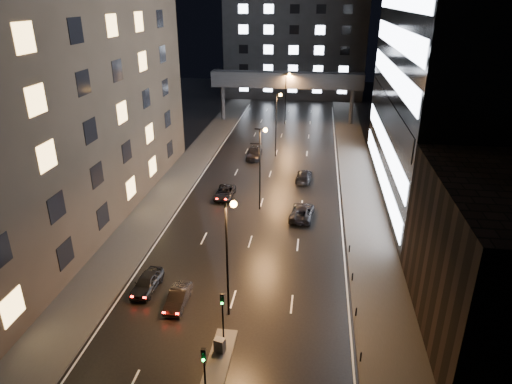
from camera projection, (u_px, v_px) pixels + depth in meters
ground at (270, 174)px, 66.15m from camera, size 160.00×160.00×0.00m
sidewalk_left at (177, 182)px, 63.10m from camera, size 5.00×110.00×0.15m
sidewalk_right at (360, 191)px, 60.03m from camera, size 5.00×110.00×0.15m
building_left at (37, 36)px, 46.43m from camera, size 15.00×48.00×40.00m
building_right_low at (500, 262)px, 33.10m from camera, size 10.00×18.00×12.00m
building_right_glass at (493, 8)px, 50.52m from camera, size 20.00×36.00×45.00m
building_far at (295, 45)px, 113.97m from camera, size 34.00×14.00×25.00m
skybridge at (287, 81)px, 90.14m from camera, size 30.00×3.00×10.00m
median_island at (217, 369)px, 31.50m from camera, size 1.60×8.00×0.15m
traffic_signal_near at (223, 311)px, 32.58m from camera, size 0.28×0.34×4.40m
traffic_signal_far at (204, 368)px, 27.57m from camera, size 0.28×0.34×4.40m
bollard_row at (358, 334)px, 34.23m from camera, size 0.12×25.12×0.90m
streetlight_near at (229, 245)px, 34.44m from camera, size 1.45×0.50×10.15m
streetlight_mid_a at (261, 159)px, 52.63m from camera, size 1.45×0.50×10.15m
streetlight_mid_b at (277, 117)px, 70.83m from camera, size 1.45×0.50×10.15m
streetlight_far at (287, 92)px, 89.03m from camera, size 1.45×0.50×10.15m
car_away_a at (147, 282)px, 39.83m from camera, size 2.05×4.50×1.50m
car_away_b at (178, 298)px, 37.95m from camera, size 1.44×4.10×1.35m
car_away_c at (225, 193)px, 58.16m from camera, size 2.30×4.87×1.34m
car_away_d at (254, 153)px, 72.49m from camera, size 2.47×5.67×1.62m
car_toward_a at (302, 212)px, 52.85m from camera, size 3.01×5.61×1.50m
car_toward_b at (304, 176)px, 63.44m from camera, size 2.35×5.13×1.46m
utility_cabinet at (220, 345)px, 32.78m from camera, size 0.85×0.73×1.07m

